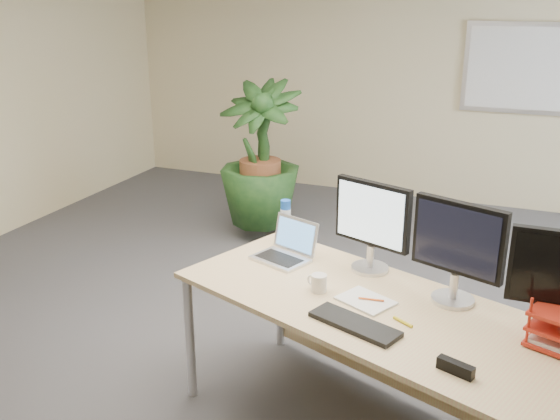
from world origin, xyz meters
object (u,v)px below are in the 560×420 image
at_px(desk, 386,326).
at_px(monitor_left, 372,221).
at_px(floor_plant, 260,164).
at_px(monitor_right, 458,246).
at_px(laptop, 287,249).

bearing_deg(desk, monitor_left, 120.29).
bearing_deg(floor_plant, desk, -53.61).
relative_size(desk, monitor_right, 4.28).
xyz_separation_m(monitor_left, laptop, (-0.50, -0.01, -0.24)).
relative_size(monitor_left, monitor_right, 0.97).
bearing_deg(monitor_left, laptop, -178.71).
relative_size(desk, laptop, 5.85).
height_order(desk, monitor_right, monitor_right).
xyz_separation_m(desk, monitor_left, (-0.17, 0.29, 0.47)).
distance_m(floor_plant, monitor_right, 3.15).
distance_m(monitor_left, laptop, 0.55).
distance_m(desk, monitor_right, 0.58).
bearing_deg(floor_plant, monitor_right, -48.17).
bearing_deg(laptop, desk, -22.62).
xyz_separation_m(desk, monitor_right, (0.32, 0.07, 0.48)).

